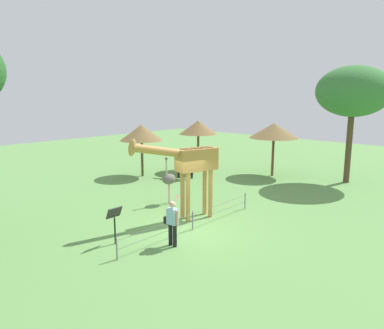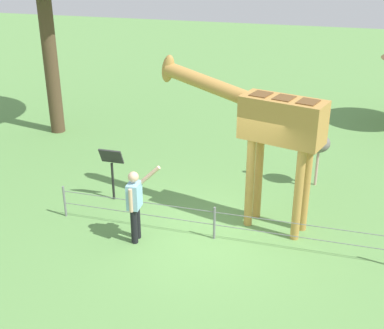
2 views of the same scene
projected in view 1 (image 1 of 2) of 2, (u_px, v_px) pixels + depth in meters
ground_plane at (190, 229)px, 13.98m from camera, size 60.00×60.00×0.00m
giraffe at (190, 164)px, 14.70m from camera, size 3.82×1.52×3.52m
visitor at (172, 221)px, 12.27m from camera, size 0.65×0.58×1.69m
zebra at (184, 159)px, 22.40m from camera, size 0.64×1.83×1.66m
ostrich at (169, 179)px, 17.08m from camera, size 0.70×0.56×2.25m
shade_hut_near at (274, 131)px, 22.66m from camera, size 3.07×3.07×3.35m
shade_hut_far at (198, 128)px, 24.25m from camera, size 2.56×2.56×3.39m
shade_hut_aside at (141, 133)px, 22.62m from camera, size 2.71×2.71×3.25m
tree_west at (353, 92)px, 20.48m from camera, size 4.11×4.11×6.71m
info_sign at (114, 218)px, 12.42m from camera, size 0.56×0.21×1.32m
wire_fence at (193, 220)px, 13.82m from camera, size 7.05×0.05×0.75m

